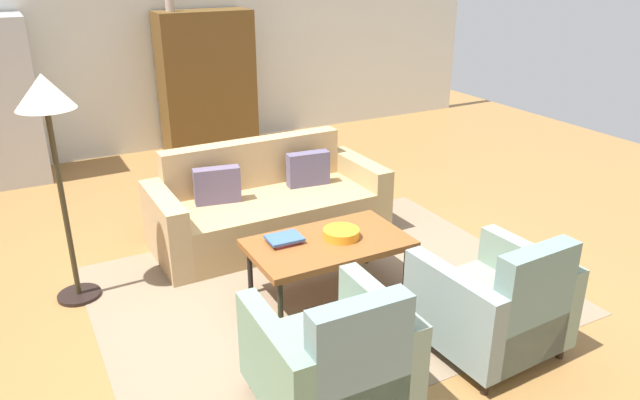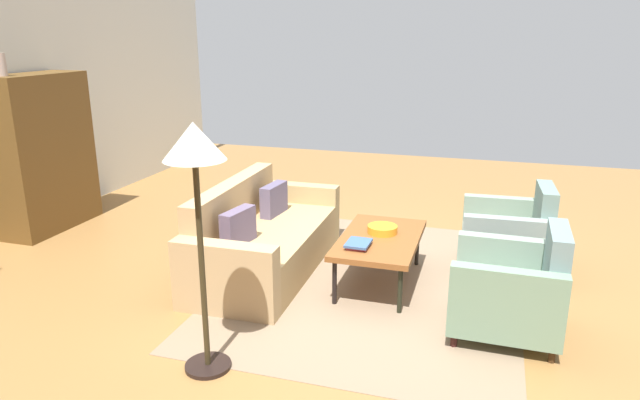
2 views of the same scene
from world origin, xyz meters
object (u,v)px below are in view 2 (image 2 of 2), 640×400
(armchair_left, at_px, (515,292))
(floor_lamp, at_px, (195,166))
(book_stack, at_px, (358,244))
(cabinet, at_px, (43,153))
(fruit_bowl, at_px, (382,229))
(vase_tall, at_px, (1,65))
(armchair_right, at_px, (512,239))
(coffee_table, at_px, (380,241))
(couch, at_px, (260,241))

(armchair_left, distance_m, floor_lamp, 2.56)
(book_stack, xyz_separation_m, cabinet, (0.73, 3.92, 0.42))
(fruit_bowl, height_order, vase_tall, vase_tall)
(armchair_left, relative_size, armchair_right, 1.00)
(floor_lamp, bearing_deg, coffee_table, -26.64)
(armchair_left, height_order, armchair_right, same)
(fruit_bowl, height_order, cabinet, cabinet)
(armchair_left, xyz_separation_m, floor_lamp, (-1.12, 2.03, 1.10))
(book_stack, relative_size, floor_lamp, 0.15)
(book_stack, bearing_deg, floor_lamp, 152.71)
(coffee_table, bearing_deg, floor_lamp, 153.36)
(vase_tall, bearing_deg, couch, -90.51)
(armchair_right, height_order, vase_tall, vase_tall)
(couch, xyz_separation_m, armchair_right, (0.60, -2.35, 0.06))
(armchair_right, bearing_deg, fruit_bowl, 110.02)
(coffee_table, bearing_deg, fruit_bowl, 0.00)
(cabinet, bearing_deg, book_stack, -100.48)
(armchair_left, height_order, cabinet, cabinet)
(couch, xyz_separation_m, floor_lamp, (-1.72, -0.32, 1.16))
(armchair_left, height_order, floor_lamp, floor_lamp)
(armchair_left, xyz_separation_m, cabinet, (1.03, 5.22, 0.56))
(armchair_right, xyz_separation_m, book_stack, (-0.90, 1.30, 0.14))
(coffee_table, distance_m, vase_tall, 4.32)
(fruit_bowl, relative_size, book_stack, 1.06)
(couch, bearing_deg, fruit_bowl, 94.76)
(armchair_left, xyz_separation_m, vase_tall, (0.63, 5.22, 1.57))
(vase_tall, height_order, floor_lamp, vase_tall)
(armchair_left, relative_size, fruit_bowl, 3.18)
(floor_lamp, bearing_deg, fruit_bowl, -25.20)
(armchair_left, height_order, vase_tall, vase_tall)
(couch, relative_size, armchair_right, 2.40)
(armchair_left, bearing_deg, armchair_right, 1.04)
(armchair_left, xyz_separation_m, book_stack, (0.30, 1.30, 0.14))
(coffee_table, distance_m, armchair_right, 1.32)
(book_stack, height_order, cabinet, cabinet)
(fruit_bowl, bearing_deg, coffee_table, 180.00)
(floor_lamp, bearing_deg, couch, 10.67)
(coffee_table, relative_size, armchair_right, 1.36)
(coffee_table, height_order, armchair_right, armchair_right)
(coffee_table, bearing_deg, armchair_right, -62.65)
(armchair_left, bearing_deg, floor_lamp, 119.90)
(book_stack, xyz_separation_m, vase_tall, (0.33, 3.92, 1.44))
(armchair_right, height_order, book_stack, armchair_right)
(fruit_bowl, distance_m, book_stack, 0.44)
(fruit_bowl, xyz_separation_m, vase_tall, (-0.09, 4.05, 1.43))
(vase_tall, bearing_deg, armchair_right, -83.67)
(coffee_table, xyz_separation_m, fruit_bowl, (0.11, 0.00, 0.07))
(fruit_bowl, bearing_deg, armchair_left, -121.50)
(book_stack, bearing_deg, armchair_left, -103.01)
(coffee_table, height_order, vase_tall, vase_tall)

